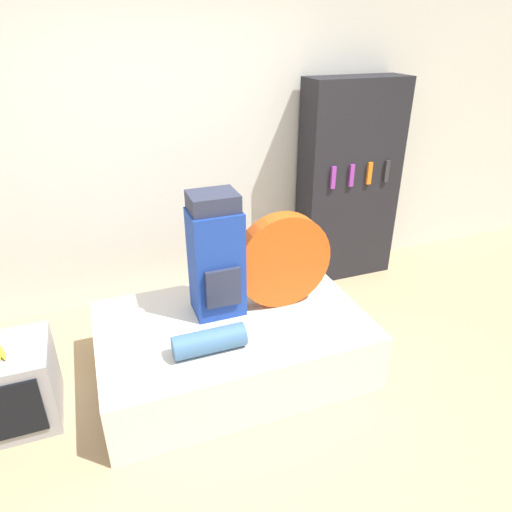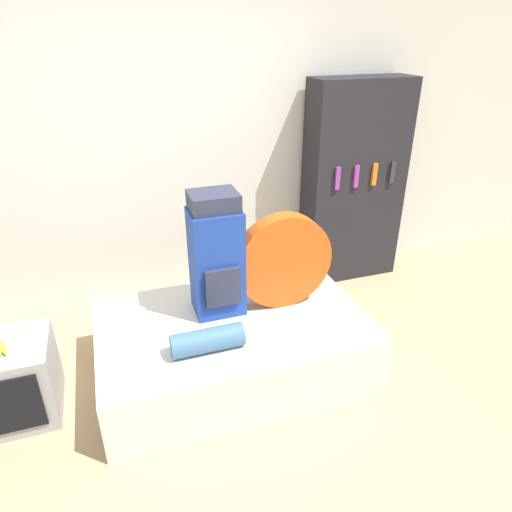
# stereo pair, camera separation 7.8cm
# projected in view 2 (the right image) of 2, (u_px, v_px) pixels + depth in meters

# --- Properties ---
(ground_plane) EXTENTS (16.00, 16.00, 0.00)m
(ground_plane) POSITION_uv_depth(u_px,v_px,m) (266.00, 431.00, 2.75)
(ground_plane) COLOR tan
(wall_back) EXTENTS (8.00, 0.05, 2.60)m
(wall_back) POSITION_uv_depth(u_px,v_px,m) (190.00, 146.00, 3.72)
(wall_back) COLOR silver
(wall_back) RESTS_ON ground_plane
(bed) EXTENTS (1.78, 1.13, 0.41)m
(bed) POSITION_uv_depth(u_px,v_px,m) (233.00, 343.00, 3.18)
(bed) COLOR silver
(bed) RESTS_ON ground_plane
(backpack) EXTENTS (0.33, 0.30, 0.85)m
(backpack) POSITION_uv_depth(u_px,v_px,m) (216.00, 256.00, 3.01)
(backpack) COLOR navy
(backpack) RESTS_ON bed
(tent_bag) EXTENTS (0.67, 0.12, 0.67)m
(tent_bag) POSITION_uv_depth(u_px,v_px,m) (283.00, 261.00, 3.12)
(tent_bag) COLOR #D14C14
(tent_bag) RESTS_ON bed
(sleeping_roll) EXTENTS (0.44, 0.15, 0.15)m
(sleeping_roll) POSITION_uv_depth(u_px,v_px,m) (208.00, 340.00, 2.76)
(sleeping_roll) COLOR #3D668E
(sleeping_roll) RESTS_ON bed
(television) EXTENTS (0.60, 0.49, 0.51)m
(television) POSITION_uv_depth(u_px,v_px,m) (3.00, 383.00, 2.76)
(television) COLOR #939399
(television) RESTS_ON ground_plane
(bookshelf) EXTENTS (0.89, 0.35, 1.81)m
(bookshelf) POSITION_uv_depth(u_px,v_px,m) (354.00, 183.00, 4.12)
(bookshelf) COLOR black
(bookshelf) RESTS_ON ground_plane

